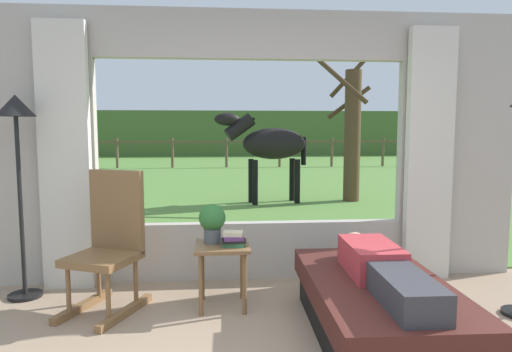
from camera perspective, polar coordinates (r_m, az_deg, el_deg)
The scene contains 15 objects.
back_wall_with_window at distance 4.37m, azimuth -0.50°, elevation 3.22°, with size 5.20×0.12×2.55m.
curtain_panel_left at distance 4.44m, azimuth -22.68°, elevation 2.16°, with size 0.44×0.10×2.40m, color beige.
curtain_panel_right at distance 4.68m, azimuth 20.75°, elevation 2.41°, with size 0.44×0.10×2.40m, color beige.
outdoor_pasture_lawn at distance 15.33m, azimuth -3.55°, elevation 0.49°, with size 36.00×21.68×0.02m, color #568438.
distant_hill_ridge at distance 25.10m, azimuth -4.06°, elevation 5.31°, with size 36.00×2.00×2.40m, color #45632E.
recliner_sofa at distance 3.40m, azimuth 14.85°, elevation -15.63°, with size 0.93×1.72×0.42m.
reclining_person at distance 3.25m, azimuth 15.29°, elevation -10.96°, with size 0.35×1.43×0.22m.
rocking_chair at distance 3.89m, azimuth -17.75°, elevation -7.88°, with size 0.69×0.81×1.12m.
side_table at distance 3.78m, azimuth -4.21°, elevation -9.89°, with size 0.44×0.44×0.52m.
potted_plant at distance 3.78m, azimuth -5.47°, elevation -5.60°, with size 0.22×0.22×0.32m.
book_stack at distance 3.69m, azimuth -2.85°, elevation -7.85°, with size 0.19×0.16×0.12m.
floor_lamp_left at distance 4.34m, azimuth -27.64°, elevation 4.55°, with size 0.32×0.32×1.74m.
horse at distance 8.80m, azimuth 1.76°, elevation 3.96°, with size 1.82×0.75×1.73m.
pasture_tree at distance 9.27m, azimuth 11.84°, elevation 5.57°, with size 1.44×1.46×3.13m.
pasture_fence_line at distance 17.11m, azimuth -3.70°, elevation 3.52°, with size 16.10×0.10×1.10m.
Camera 1 is at (-0.33, -2.10, 1.45)m, focal length 32.12 mm.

